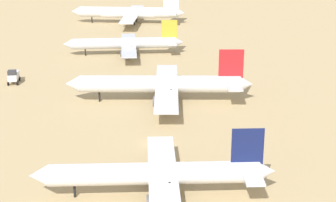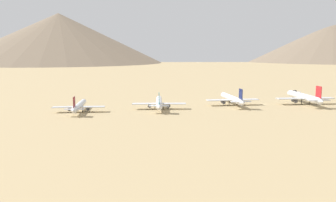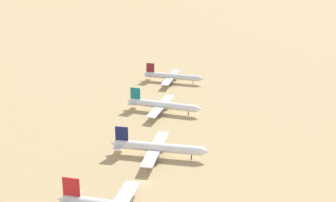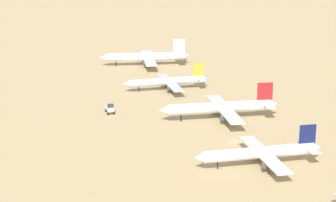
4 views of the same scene
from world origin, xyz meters
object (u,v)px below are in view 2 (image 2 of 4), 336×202
(parked_jet_4, at_px, (159,103))
(parked_jet_3, at_px, (232,99))
(parked_jet_2, at_px, (304,97))
(parked_jet_5, at_px, (79,106))
(service_truck, at_px, (296,93))

(parked_jet_4, bearing_deg, parked_jet_3, -81.57)
(parked_jet_2, bearing_deg, parked_jet_5, 92.80)
(parked_jet_5, height_order, service_truck, parked_jet_5)
(parked_jet_3, height_order, parked_jet_4, parked_jet_3)
(parked_jet_2, bearing_deg, parked_jet_3, 86.12)
(parked_jet_3, distance_m, parked_jet_5, 89.77)
(parked_jet_4, bearing_deg, service_truck, -68.90)
(parked_jet_5, relative_size, service_truck, 6.50)
(parked_jet_2, xyz_separation_m, parked_jet_3, (3.08, 45.37, -0.43))
(parked_jet_4, relative_size, parked_jet_5, 1.09)
(parked_jet_2, height_order, service_truck, parked_jet_2)
(service_truck, bearing_deg, parked_jet_2, 156.36)
(parked_jet_2, xyz_separation_m, service_truck, (37.78, -16.53, -2.20))
(parked_jet_2, distance_m, parked_jet_3, 45.47)
(parked_jet_2, relative_size, parked_jet_5, 1.29)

